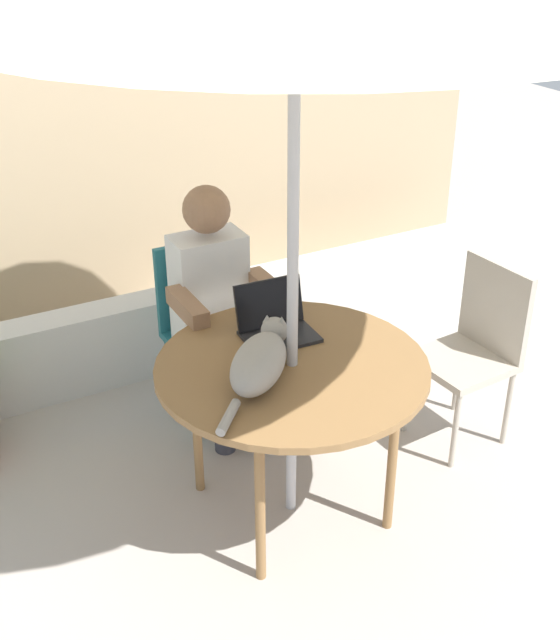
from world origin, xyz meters
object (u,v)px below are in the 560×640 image
(cat, at_px, (260,361))
(laptop, at_px, (274,320))
(patio_table, at_px, (292,376))
(person_seated, at_px, (216,299))
(chair_occupied, at_px, (204,317))
(chair_empty, at_px, (477,340))

(cat, bearing_deg, laptop, 53.82)
(patio_table, distance_m, person_seated, 0.74)
(cat, bearing_deg, person_seated, 78.30)
(patio_table, bearing_deg, cat, -165.82)
(chair_occupied, bearing_deg, person_seated, -90.00)
(laptop, bearing_deg, chair_empty, -10.41)
(patio_table, height_order, person_seated, person_seated)
(chair_occupied, distance_m, cat, 0.99)
(chair_empty, bearing_deg, cat, -174.41)
(chair_occupied, height_order, person_seated, person_seated)
(person_seated, relative_size, laptop, 3.92)
(chair_occupied, bearing_deg, cat, -99.77)
(chair_occupied, distance_m, chair_empty, 1.32)
(person_seated, bearing_deg, chair_empty, -32.34)
(laptop, bearing_deg, chair_occupied, 95.16)
(patio_table, relative_size, cat, 2.19)
(chair_empty, bearing_deg, laptop, 169.59)
(chair_occupied, height_order, chair_empty, same)
(patio_table, xyz_separation_m, person_seated, (0.00, 0.74, 0.01))
(patio_table, height_order, chair_empty, chair_empty)
(patio_table, height_order, cat, cat)
(chair_empty, xyz_separation_m, laptop, (-0.98, 0.18, 0.28))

